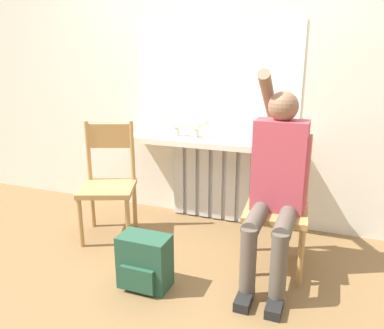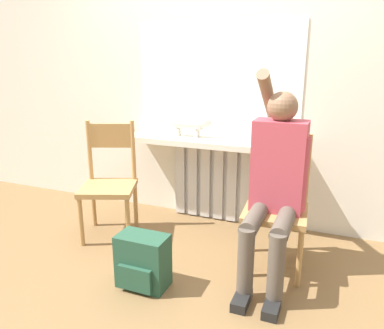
% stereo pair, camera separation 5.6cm
% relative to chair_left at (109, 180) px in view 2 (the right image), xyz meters
% --- Properties ---
extents(ground_plane, '(12.00, 12.00, 0.00)m').
position_rel_chair_left_xyz_m(ground_plane, '(0.69, -0.54, -0.46)').
color(ground_plane, brown).
extents(wall_with_window, '(7.00, 0.06, 2.70)m').
position_rel_chair_left_xyz_m(wall_with_window, '(0.69, 0.69, 0.89)').
color(wall_with_window, silver).
rests_on(wall_with_window, ground_plane).
extents(radiator, '(0.74, 0.08, 0.71)m').
position_rel_chair_left_xyz_m(radiator, '(0.69, 0.61, -0.11)').
color(radiator, silver).
rests_on(radiator, ground_plane).
extents(windowsill, '(1.50, 0.30, 0.05)m').
position_rel_chair_left_xyz_m(windowsill, '(0.69, 0.51, 0.27)').
color(windowsill, silver).
rests_on(windowsill, radiator).
extents(window_glass, '(1.44, 0.01, 0.96)m').
position_rel_chair_left_xyz_m(window_glass, '(0.69, 0.66, 0.77)').
color(window_glass, white).
rests_on(window_glass, windowsill).
extents(chair_left, '(0.54, 0.54, 0.93)m').
position_rel_chair_left_xyz_m(chair_left, '(0.00, 0.00, 0.00)').
color(chair_left, '#B2844C').
rests_on(chair_left, ground_plane).
extents(chair_right, '(0.44, 0.44, 0.93)m').
position_rel_chair_left_xyz_m(chair_right, '(1.35, 0.00, 0.00)').
color(chair_right, '#B2844C').
rests_on(chair_right, ground_plane).
extents(person, '(0.36, 1.00, 1.36)m').
position_rel_chair_left_xyz_m(person, '(1.36, -0.12, 0.21)').
color(person, brown).
rests_on(person, ground_plane).
extents(cat, '(0.47, 0.11, 0.20)m').
position_rel_chair_left_xyz_m(cat, '(0.51, 0.55, 0.41)').
color(cat, silver).
rests_on(cat, windowsill).
extents(backpack, '(0.32, 0.22, 0.35)m').
position_rel_chair_left_xyz_m(backpack, '(0.62, -0.58, -0.29)').
color(backpack, '#234C38').
rests_on(backpack, ground_plane).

